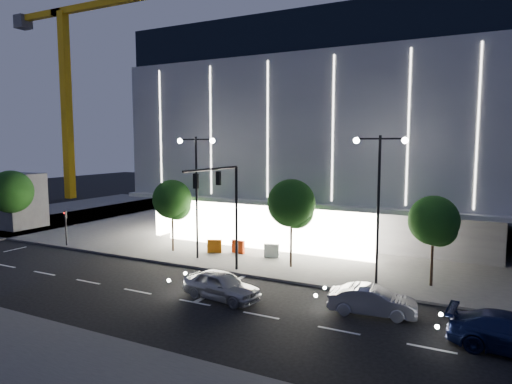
{
  "coord_description": "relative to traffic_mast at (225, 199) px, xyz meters",
  "views": [
    {
      "loc": [
        15.87,
        -21.07,
        8.57
      ],
      "look_at": [
        0.72,
        8.16,
        5.0
      ],
      "focal_mm": 32.0,
      "sensor_mm": 36.0,
      "label": 1
    }
  ],
  "objects": [
    {
      "name": "ground",
      "position": [
        -1.0,
        -3.34,
        -5.03
      ],
      "size": [
        160.0,
        160.0,
        0.0
      ],
      "primitive_type": "plane",
      "color": "black",
      "rests_on": "ground"
    },
    {
      "name": "sidewalk_museum",
      "position": [
        4.0,
        20.66,
        -4.95
      ],
      "size": [
        70.0,
        40.0,
        0.15
      ],
      "primitive_type": "cube",
      "color": "#474747",
      "rests_on": "ground"
    },
    {
      "name": "sidewalk_west",
      "position": [
        -31.0,
        6.66,
        -4.95
      ],
      "size": [
        16.0,
        50.0,
        0.15
      ],
      "primitive_type": "cube",
      "color": "#474747",
      "rests_on": "ground"
    },
    {
      "name": "museum",
      "position": [
        1.98,
        18.97,
        4.25
      ],
      "size": [
        30.0,
        25.8,
        18.0
      ],
      "color": "#4C4C51",
      "rests_on": "ground"
    },
    {
      "name": "traffic_mast",
      "position": [
        0.0,
        0.0,
        0.0
      ],
      "size": [
        0.33,
        5.89,
        7.07
      ],
      "color": "black",
      "rests_on": "ground"
    },
    {
      "name": "street_lamp_west",
      "position": [
        -4.0,
        2.66,
        0.93
      ],
      "size": [
        3.16,
        0.36,
        9.0
      ],
      "color": "black",
      "rests_on": "ground"
    },
    {
      "name": "street_lamp_east",
      "position": [
        9.0,
        2.66,
        0.93
      ],
      "size": [
        3.16,
        0.36,
        9.0
      ],
      "color": "black",
      "rests_on": "ground"
    },
    {
      "name": "ped_signal_far",
      "position": [
        -16.0,
        1.16,
        -3.14
      ],
      "size": [
        0.22,
        0.24,
        3.0
      ],
      "color": "black",
      "rests_on": "ground"
    },
    {
      "name": "tower_crane",
      "position": [
        -41.92,
        24.66,
        15.48
      ],
      "size": [
        32.0,
        2.0,
        28.5
      ],
      "color": "gold",
      "rests_on": "ground"
    },
    {
      "name": "tree_left",
      "position": [
        -6.97,
        3.68,
        -0.99
      ],
      "size": [
        3.02,
        3.02,
        5.72
      ],
      "color": "black",
      "rests_on": "ground"
    },
    {
      "name": "tree_mid",
      "position": [
        3.03,
        3.68,
        -0.69
      ],
      "size": [
        3.25,
        3.25,
        6.15
      ],
      "color": "black",
      "rests_on": "ground"
    },
    {
      "name": "tree_right",
      "position": [
        12.03,
        3.68,
        -1.14
      ],
      "size": [
        2.91,
        2.91,
        5.51
      ],
      "color": "black",
      "rests_on": "ground"
    },
    {
      "name": "car_lead",
      "position": [
        2.0,
        -3.71,
        -4.25
      ],
      "size": [
        4.8,
        2.46,
        1.56
      ],
      "primitive_type": "imported",
      "rotation": [
        0.0,
        0.0,
        1.43
      ],
      "color": "#A7A9AF",
      "rests_on": "ground"
    },
    {
      "name": "car_second",
      "position": [
        9.89,
        -2.18,
        -4.32
      ],
      "size": [
        4.47,
        2.05,
        1.42
      ],
      "primitive_type": "imported",
      "rotation": [
        0.0,
        0.0,
        1.7
      ],
      "color": "#BABBC2",
      "rests_on": "ground"
    },
    {
      "name": "barrier_a",
      "position": [
        -3.79,
        4.64,
        -4.38
      ],
      "size": [
        1.11,
        0.66,
        1.0
      ],
      "primitive_type": "cube",
      "rotation": [
        0.0,
        0.0,
        0.4
      ],
      "color": "#C45C0A",
      "rests_on": "sidewalk_museum"
    },
    {
      "name": "barrier_c",
      "position": [
        -2.08,
        5.32,
        -4.38
      ],
      "size": [
        1.13,
        0.44,
        1.0
      ],
      "primitive_type": "cube",
      "rotation": [
        0.0,
        0.0,
        -0.18
      ],
      "color": "red",
      "rests_on": "sidewalk_museum"
    },
    {
      "name": "barrier_d",
      "position": [
        0.75,
        5.32,
        -4.38
      ],
      "size": [
        1.13,
        0.54,
        1.0
      ],
      "primitive_type": "cube",
      "rotation": [
        0.0,
        0.0,
        0.28
      ],
      "color": "silver",
      "rests_on": "sidewalk_museum"
    }
  ]
}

